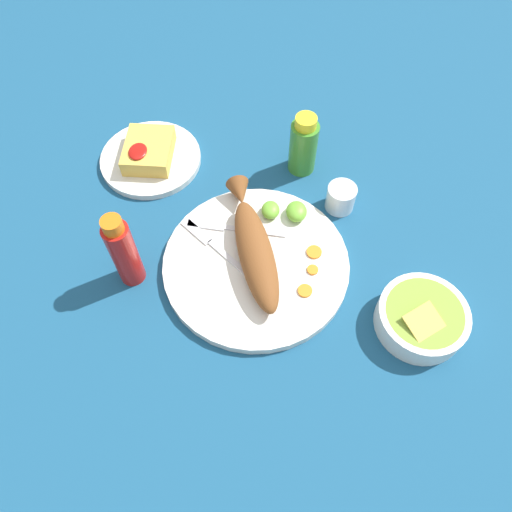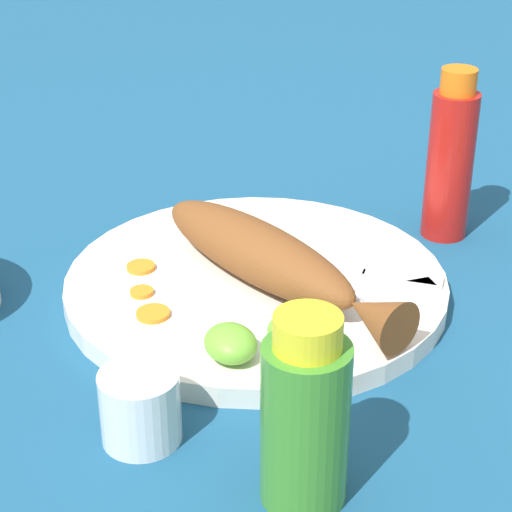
# 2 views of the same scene
# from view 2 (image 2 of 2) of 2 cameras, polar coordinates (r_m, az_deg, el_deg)

# --- Properties ---
(ground_plane) EXTENTS (4.00, 4.00, 0.00)m
(ground_plane) POSITION_cam_2_polar(r_m,az_deg,el_deg) (0.82, 0.00, -2.33)
(ground_plane) COLOR navy
(main_plate) EXTENTS (0.34, 0.34, 0.02)m
(main_plate) POSITION_cam_2_polar(r_m,az_deg,el_deg) (0.82, 0.00, -1.79)
(main_plate) COLOR silver
(main_plate) RESTS_ON ground_plane
(fried_fish) EXTENTS (0.29, 0.13, 0.05)m
(fried_fish) POSITION_cam_2_polar(r_m,az_deg,el_deg) (0.79, 0.84, -0.15)
(fried_fish) COLOR brown
(fried_fish) RESTS_ON main_plate
(fork_near) EXTENTS (0.13, 0.15, 0.00)m
(fork_near) POSITION_cam_2_polar(r_m,az_deg,el_deg) (0.83, 5.99, -0.88)
(fork_near) COLOR silver
(fork_near) RESTS_ON main_plate
(fork_far) EXTENTS (0.03, 0.19, 0.00)m
(fork_far) POSITION_cam_2_polar(r_m,az_deg,el_deg) (0.78, 5.74, -2.61)
(fork_far) COLOR silver
(fork_far) RESTS_ON main_plate
(carrot_slice_near) EXTENTS (0.03, 0.03, 0.00)m
(carrot_slice_near) POSITION_cam_2_polar(r_m,az_deg,el_deg) (0.83, -7.10, -0.68)
(carrot_slice_near) COLOR orange
(carrot_slice_near) RESTS_ON main_plate
(carrot_slice_mid) EXTENTS (0.02, 0.02, 0.00)m
(carrot_slice_mid) POSITION_cam_2_polar(r_m,az_deg,el_deg) (0.79, -7.05, -2.21)
(carrot_slice_mid) COLOR orange
(carrot_slice_mid) RESTS_ON main_plate
(carrot_slice_far) EXTENTS (0.03, 0.03, 0.00)m
(carrot_slice_far) POSITION_cam_2_polar(r_m,az_deg,el_deg) (0.76, -6.35, -3.55)
(carrot_slice_far) COLOR orange
(carrot_slice_far) RESTS_ON main_plate
(lime_wedge_main) EXTENTS (0.05, 0.04, 0.03)m
(lime_wedge_main) POSITION_cam_2_polar(r_m,az_deg,el_deg) (0.70, -1.58, -5.39)
(lime_wedge_main) COLOR #6BB233
(lime_wedge_main) RESTS_ON main_plate
(lime_wedge_side) EXTENTS (0.04, 0.03, 0.02)m
(lime_wedge_side) POSITION_cam_2_polar(r_m,az_deg,el_deg) (0.72, 2.10, -4.69)
(lime_wedge_side) COLOR #6BB233
(lime_wedge_side) RESTS_ON main_plate
(hot_sauce_bottle_red) EXTENTS (0.05, 0.05, 0.17)m
(hot_sauce_bottle_red) POSITION_cam_2_polar(r_m,az_deg,el_deg) (0.92, 11.88, 5.84)
(hot_sauce_bottle_red) COLOR #B21914
(hot_sauce_bottle_red) RESTS_ON ground_plane
(hot_sauce_bottle_green) EXTENTS (0.06, 0.06, 0.13)m
(hot_sauce_bottle_green) POSITION_cam_2_polar(r_m,az_deg,el_deg) (0.58, 3.04, -9.81)
(hot_sauce_bottle_green) COLOR #3D8428
(hot_sauce_bottle_green) RESTS_ON ground_plane
(salt_cup) EXTENTS (0.06, 0.06, 0.05)m
(salt_cup) POSITION_cam_2_polar(r_m,az_deg,el_deg) (0.65, -7.12, -9.44)
(salt_cup) COLOR silver
(salt_cup) RESTS_ON ground_plane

